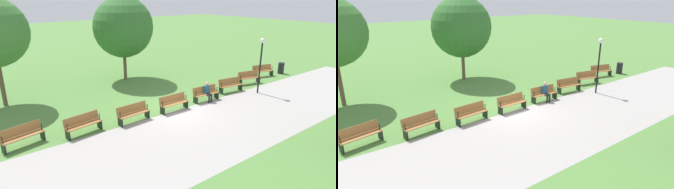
% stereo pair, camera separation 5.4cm
% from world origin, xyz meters
% --- Properties ---
extents(ground_plane, '(120.00, 120.00, 0.00)m').
position_xyz_m(ground_plane, '(0.00, 0.00, 0.00)').
color(ground_plane, '#54843D').
extents(path_paving, '(34.75, 5.63, 0.01)m').
position_xyz_m(path_paving, '(0.00, 2.84, 0.00)').
color(path_paving, '#A39E99').
rests_on(path_paving, ground).
extents(bench_0, '(1.82, 0.94, 0.89)m').
position_xyz_m(bench_0, '(-10.00, -1.46, 0.47)').
color(bench_0, '#996633').
rests_on(bench_0, ground).
extents(bench_1, '(1.82, 0.82, 0.89)m').
position_xyz_m(bench_1, '(-7.54, -0.85, 0.47)').
color(bench_1, '#996633').
rests_on(bench_1, ground).
extents(bench_2, '(1.81, 0.71, 0.89)m').
position_xyz_m(bench_2, '(-5.05, -0.42, 0.47)').
color(bench_2, '#996633').
rests_on(bench_2, ground).
extents(bench_3, '(1.79, 0.59, 0.89)m').
position_xyz_m(bench_3, '(-2.53, -0.16, 0.47)').
color(bench_3, '#996633').
rests_on(bench_3, ground).
extents(bench_4, '(1.76, 0.47, 0.89)m').
position_xyz_m(bench_4, '(-0.00, -0.07, 0.47)').
color(bench_4, '#996633').
rests_on(bench_4, ground).
extents(bench_5, '(1.79, 0.59, 0.89)m').
position_xyz_m(bench_5, '(2.53, -0.16, 0.47)').
color(bench_5, '#996633').
rests_on(bench_5, ground).
extents(bench_6, '(1.81, 0.71, 0.89)m').
position_xyz_m(bench_6, '(5.05, -0.42, 0.47)').
color(bench_6, '#996633').
rests_on(bench_6, ground).
extents(bench_7, '(1.82, 0.82, 0.89)m').
position_xyz_m(bench_7, '(7.54, -0.85, 0.47)').
color(bench_7, '#996633').
rests_on(bench_7, ground).
extents(person_seated, '(0.35, 0.53, 1.20)m').
position_xyz_m(person_seated, '(-2.55, -0.01, 0.64)').
color(person_seated, navy).
rests_on(person_seated, ground).
extents(tree_0, '(4.35, 4.35, 6.04)m').
position_xyz_m(tree_0, '(-1.10, -7.30, 3.86)').
color(tree_0, brown).
rests_on(tree_0, ground).
extents(lamp_post, '(0.32, 0.32, 3.55)m').
position_xyz_m(lamp_post, '(-6.28, 0.85, 2.51)').
color(lamp_post, black).
rests_on(lamp_post, ground).
extents(trash_bin, '(0.47, 0.47, 0.88)m').
position_xyz_m(trash_bin, '(-11.95, -1.09, 0.44)').
color(trash_bin, black).
rests_on(trash_bin, ground).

